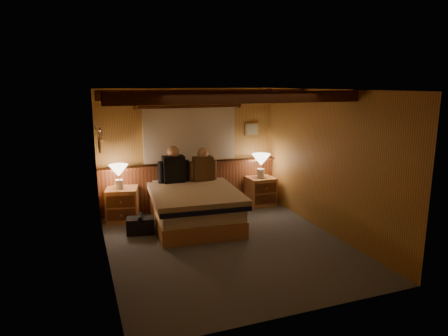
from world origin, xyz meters
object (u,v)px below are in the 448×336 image
bed (194,207)px  lamp_left (119,172)px  lamp_right (261,161)px  person_left (174,167)px  nightstand_left (122,204)px  nightstand_right (261,191)px  duffel_bag (141,225)px  person_right (203,167)px

bed → lamp_left: bearing=155.9°
lamp_right → person_left: person_left is taller
bed → lamp_right: lamp_right is taller
nightstand_left → bed: bearing=-18.5°
bed → person_left: 0.92m
bed → lamp_right: (1.62, 0.68, 0.59)m
nightstand_right → duffel_bag: (-2.62, -0.79, -0.15)m
bed → nightstand_right: 1.79m
lamp_left → duffel_bag: lamp_left is taller
lamp_right → person_left: (-1.83, -0.01, 0.01)m
bed → lamp_right: size_ratio=4.05×
bed → person_right: bearing=63.8°
person_right → duffel_bag: (-1.33, -0.70, -0.77)m
nightstand_left → lamp_right: (2.80, -0.02, 0.62)m
nightstand_left → nightstand_right: 2.82m
nightstand_left → person_left: size_ratio=0.90×
person_left → person_right: bearing=-4.7°
person_right → person_left: bearing=173.9°
bed → nightstand_right: (1.64, 0.71, -0.05)m
nightstand_left → lamp_left: lamp_left is taller
nightstand_right → duffel_bag: 2.74m
person_left → person_right: 0.57m
person_left → duffel_bag: size_ratio=1.44×
lamp_right → person_left: 1.83m
person_right → bed: bearing=-121.0°
bed → nightstand_right: bed is taller
lamp_left → duffel_bag: bearing=-71.6°
nightstand_right → lamp_right: bearing=-122.6°
bed → lamp_right: 1.86m
lamp_right → person_right: (-1.26, -0.06, -0.02)m
nightstand_right → person_left: (-1.85, -0.04, 0.65)m
person_right → nightstand_left: bearing=176.3°
bed → lamp_left: size_ratio=4.50×
nightstand_left → lamp_right: size_ratio=1.31×
nightstand_left → lamp_right: lamp_right is taller
nightstand_right → lamp_right: (-0.02, -0.03, 0.64)m
bed → lamp_right: bearing=26.7°
lamp_left → person_left: 1.01m
person_right → duffel_bag: bearing=-153.1°
nightstand_right → person_right: 1.43m
lamp_left → duffel_bag: size_ratio=0.89×
person_left → lamp_left: bearing=-178.6°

